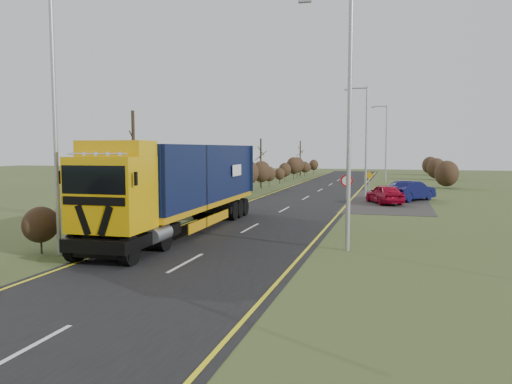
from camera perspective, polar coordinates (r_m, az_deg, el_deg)
The scene contains 14 objects.
ground at distance 21.56m, azimuth -3.71°, elevation -5.82°, with size 160.00×160.00×0.00m, color #3B4D21.
road at distance 31.05m, azimuth 2.45°, elevation -2.47°, with size 8.00×120.00×0.02m, color black.
layby at distance 40.17m, azimuth 14.86°, elevation -0.93°, with size 6.00×18.00×0.02m, color #292724.
lane_markings at distance 30.75m, azimuth 2.32°, elevation -2.50°, with size 7.52×116.00×0.01m.
hedgerow at distance 30.86m, azimuth -9.35°, elevation 0.43°, with size 2.24×102.04×6.05m.
lorry at distance 24.30m, azimuth -8.26°, elevation 1.21°, with size 3.02×15.60×4.33m.
car_red_hatchback at distance 37.57m, azimuth 14.48°, elevation -0.24°, with size 1.68×4.18×1.43m, color #A00822.
car_blue_sedan at distance 40.28m, azimuth 17.29°, elevation 0.12°, with size 1.63×4.68×1.54m, color #0A0C3A.
streetlight_near at distance 19.93m, azimuth 10.24°, elevation 9.37°, with size 2.13×0.20×10.08m.
streetlight_mid at distance 42.68m, azimuth 12.34°, elevation 6.25°, with size 1.95×0.18×9.18m.
streetlight_far at distance 62.80m, azimuth 14.56°, elevation 5.82°, with size 1.97×0.19×9.29m.
left_pole at distance 20.14m, azimuth -21.99°, elevation 7.15°, with size 0.16×0.16×9.85m, color #A1A4A6.
speed_sign at distance 29.28m, azimuth 10.32°, elevation 0.51°, with size 0.70×0.10×2.53m.
warning_board at distance 47.00m, azimuth 12.77°, elevation 1.42°, with size 0.75×0.11×1.97m.
Camera 1 is at (7.07, -19.96, 4.04)m, focal length 35.00 mm.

